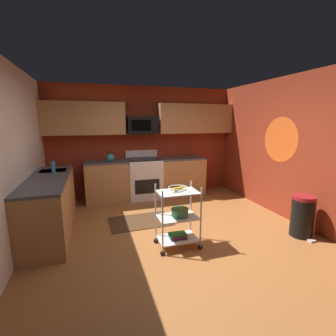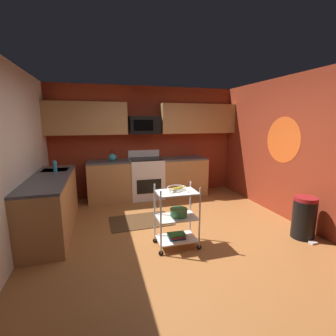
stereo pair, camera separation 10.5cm
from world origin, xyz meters
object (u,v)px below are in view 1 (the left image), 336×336
trash_can (303,216)px  rolling_cart (178,217)px  microwave (142,125)px  mixing_bowl_large (180,212)px  dish_soap_bottle (53,167)px  fruit_bowl (178,188)px  kettle (110,158)px  oven_range (144,178)px  book_stack (178,236)px

trash_can → rolling_cart: bearing=171.8°
microwave → mixing_bowl_large: size_ratio=2.78×
dish_soap_bottle → fruit_bowl: bearing=-38.6°
dish_soap_bottle → trash_can: dish_soap_bottle is taller
mixing_bowl_large → kettle: kettle is taller
microwave → oven_range: bearing=-89.7°
mixing_bowl_large → kettle: size_ratio=0.95×
oven_range → microwave: bearing=90.3°
kettle → mixing_bowl_large: bearing=-72.0°
microwave → kettle: microwave is taller
rolling_cart → trash_can: 2.01m
mixing_bowl_large → rolling_cart: bearing=-180.0°
rolling_cart → fruit_bowl: rolling_cart is taller
rolling_cart → dish_soap_bottle: dish_soap_bottle is taller
fruit_bowl → kettle: (-0.74, 2.39, 0.12)m
oven_range → mixing_bowl_large: oven_range is taller
book_stack → kettle: bearing=107.3°
kettle → dish_soap_bottle: size_ratio=1.32×
fruit_bowl → oven_range: bearing=89.6°
fruit_bowl → mixing_bowl_large: fruit_bowl is taller
mixing_bowl_large → trash_can: size_ratio=0.38×
oven_range → trash_can: (1.97, -2.67, -0.15)m
rolling_cart → trash_can: bearing=-8.2°
oven_range → fruit_bowl: size_ratio=4.04×
oven_range → trash_can: 3.32m
oven_range → microwave: 1.23m
oven_range → rolling_cart: oven_range is taller
mixing_bowl_large → trash_can: (1.95, -0.28, -0.19)m
microwave → book_stack: (-0.02, -2.49, -1.54)m
mixing_bowl_large → dish_soap_bottle: 2.35m
mixing_bowl_large → kettle: 2.55m
microwave → mixing_bowl_large: bearing=-89.7°
fruit_bowl → mixing_bowl_large: bearing=-0.0°
microwave → dish_soap_bottle: (-1.79, -1.08, -0.68)m
oven_range → microwave: size_ratio=1.57×
dish_soap_bottle → book_stack: bearing=-38.6°
fruit_bowl → book_stack: (-0.00, -0.00, -0.71)m
microwave → fruit_bowl: microwave is taller
book_stack → microwave: bearing=89.6°
fruit_bowl → book_stack: bearing=-104.0°
oven_range → book_stack: (-0.02, -2.39, -0.32)m
mixing_bowl_large → dish_soap_bottle: bearing=141.9°
fruit_bowl → microwave: bearing=89.6°
fruit_bowl → trash_can: 2.08m
mixing_bowl_large → book_stack: 0.36m
oven_range → mixing_bowl_large: bearing=-89.7°
dish_soap_bottle → mixing_bowl_large: bearing=-38.1°
dish_soap_bottle → microwave: bearing=31.0°
rolling_cart → book_stack: rolling_cart is taller
oven_range → fruit_bowl: (-0.02, -2.39, 0.40)m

